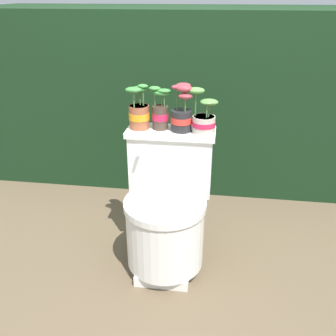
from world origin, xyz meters
TOP-DOWN VIEW (x-y plane):
  - ground_plane at (0.00, 0.00)m, footprint 12.00×12.00m
  - hedge_backdrop at (0.00, 1.33)m, footprint 3.09×0.96m
  - toilet at (0.05, 0.06)m, footprint 0.46×0.53m
  - potted_plant_left at (-0.12, 0.22)m, footprint 0.11×0.13m
  - potted_plant_midleft at (-0.01, 0.23)m, footprint 0.12×0.08m
  - potted_plant_middle at (0.11, 0.21)m, footprint 0.11×0.11m
  - potted_plant_midright at (0.22, 0.20)m, footprint 0.15×0.12m

SIDE VIEW (x-z plane):
  - ground_plane at x=0.00m, z-range 0.00..0.00m
  - toilet at x=0.05m, z-range -0.05..0.68m
  - hedge_backdrop at x=0.00m, z-range 0.00..1.28m
  - potted_plant_midright at x=0.22m, z-range 0.69..0.92m
  - potted_plant_middle at x=0.11m, z-range 0.70..0.94m
  - potted_plant_left at x=-0.12m, z-range 0.70..0.94m
  - potted_plant_midleft at x=-0.01m, z-range 0.72..0.94m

